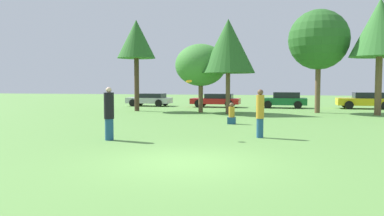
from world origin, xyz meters
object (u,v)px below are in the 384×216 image
Objects in this scene: person_thrower at (109,113)px; tree_3 at (319,40)px; bystander_sitting at (232,115)px; parked_car_green at (284,100)px; tree_2 at (228,46)px; person_catcher at (260,113)px; parked_car_silver at (150,99)px; tree_1 at (201,65)px; tree_0 at (136,40)px; frisbee at (189,81)px; parked_car_yellow at (366,100)px; tree_4 at (380,28)px; parked_car_red at (216,100)px.

tree_3 is (8.79, 15.15, 4.12)m from person_thrower.
parked_car_green is at bearing 78.12° from bystander_sitting.
tree_2 is (-1.00, 6.56, 4.12)m from bystander_sitting.
person_catcher is 0.46× the size of parked_car_silver.
tree_1 is at bearing -87.65° from person_catcher.
tree_2 reaches higher than parked_car_green.
tree_0 is at bearing 101.07° from parked_car_silver.
tree_1 is at bearing 112.36° from bystander_sitting.
tree_1 is at bearing 99.12° from frisbee.
tree_1 is 1.24× the size of parked_car_green.
person_catcher is 0.42× the size of parked_car_yellow.
tree_3 is 3.88m from tree_4.
parked_car_green is at bearing -179.71° from parked_car_silver.
tree_4 is 1.71× the size of parked_car_yellow.
tree_4 reaches higher than parked_car_yellow.
frisbee is at bearing 96.91° from parked_car_red.
parked_car_green is at bearing 132.10° from tree_4.
parked_car_yellow is at bearing -175.89° from parked_car_green.
parked_car_silver is (-8.07, 19.30, -1.51)m from frisbee.
tree_0 is at bearing -175.47° from tree_3.
tree_4 is 1.91× the size of parked_car_green.
parked_car_yellow reaches higher than parked_car_green.
person_catcher is at bearing -104.59° from tree_3.
parked_car_red is (-4.45, 18.17, -0.30)m from person_catcher.
bystander_sitting is at bearing 79.55° from frisbee.
bystander_sitting is 14.00m from parked_car_green.
tree_3 is at bearing -123.32° from person_catcher.
bystander_sitting is 11.10m from tree_3.
person_catcher is at bearing 68.53° from parked_car_yellow.
tree_3 is at bearing 59.85° from bystander_sitting.
parked_car_yellow is at bearing -131.50° from person_catcher.
person_thrower reaches higher than parked_car_silver.
parked_car_yellow reaches higher than bystander_sitting.
tree_1 is at bearing 157.55° from tree_2.
tree_2 is (-0.00, 11.94, 2.44)m from frisbee.
person_catcher is 0.25× the size of tree_3.
person_thrower is 1.05× the size of person_catcher.
parked_car_red is at bearing 177.92° from parked_car_silver.
parked_car_silver is at bearing 99.77° from tree_0.
tree_3 is at bearing 51.89° from parked_car_yellow.
tree_1 is (0.67, 13.83, 2.39)m from person_thrower.
person_thrower is at bearing 73.14° from parked_car_green.
person_catcher is 14.41m from tree_3.
parked_car_yellow is at bearing 83.45° from tree_4.
tree_0 is 13.10m from tree_3.
tree_3 reaches higher than parked_car_yellow.
parked_car_yellow is (4.35, 5.30, -4.39)m from tree_3.
parked_car_silver is 0.91× the size of parked_car_yellow.
tree_3 is (3.48, 13.35, 4.15)m from person_catcher.
parked_car_green is (3.88, 19.09, -1.44)m from frisbee.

